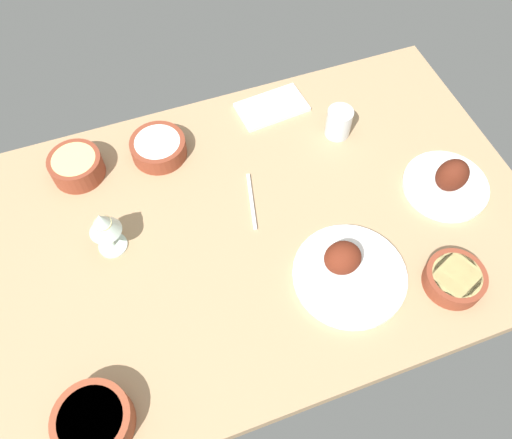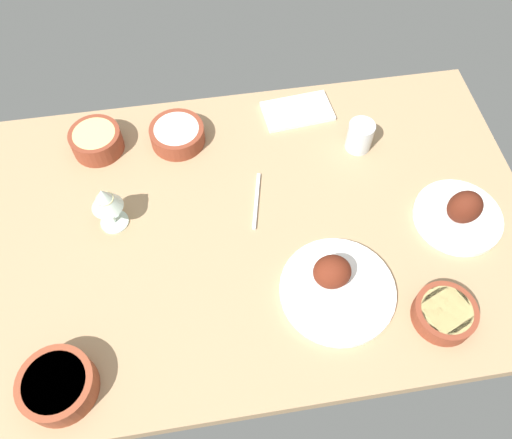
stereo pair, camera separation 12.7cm
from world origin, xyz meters
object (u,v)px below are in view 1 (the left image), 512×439
object	(u,v)px
plate_center_main	(448,181)
folded_napkin	(272,107)
plate_far_side	(347,270)
bowl_pasta	(455,279)
water_tumbler	(339,122)
bowl_soup	(93,421)
fork_loose	(251,201)
bowl_potatoes	(76,166)
wine_glass	(103,225)
bowl_cream	(158,147)

from	to	relation	value
plate_center_main	folded_napkin	xyz separation A→B (cm)	(-32.49, 41.78, -2.40)
plate_far_side	bowl_pasta	distance (cm)	24.54
bowl_pasta	water_tumbler	size ratio (longest dim) A/B	1.63
plate_center_main	bowl_soup	world-z (taller)	plate_center_main
fork_loose	plate_center_main	bearing A→B (deg)	-91.75
bowl_potatoes	plate_center_main	bearing A→B (deg)	-22.78
plate_center_main	plate_far_side	xyz separation A→B (cm)	(-34.87, -13.65, -0.82)
wine_glass	bowl_pasta	bearing A→B (deg)	-27.04
plate_center_main	bowl_pasta	size ratio (longest dim) A/B	1.59
plate_center_main	bowl_soup	xyz separation A→B (cm)	(-96.50, -27.03, 0.27)
plate_far_side	water_tumbler	world-z (taller)	plate_far_side
fork_loose	bowl_cream	bearing A→B (deg)	51.20
water_tumbler	plate_center_main	bearing A→B (deg)	-55.34
bowl_potatoes	fork_loose	size ratio (longest dim) A/B	0.81
fork_loose	plate_far_side	bearing A→B (deg)	-138.91
bowl_soup	water_tumbler	world-z (taller)	water_tumbler
water_tumbler	folded_napkin	size ratio (longest dim) A/B	0.43
bowl_potatoes	folded_napkin	distance (cm)	56.64
bowl_pasta	bowl_cream	world-z (taller)	bowl_cream
bowl_pasta	bowl_soup	size ratio (longest dim) A/B	0.89
bowl_soup	plate_center_main	bearing A→B (deg)	15.65
water_tumbler	bowl_soup	bearing A→B (deg)	-145.28
bowl_pasta	folded_napkin	size ratio (longest dim) A/B	0.71
fork_loose	wine_glass	bearing A→B (deg)	104.23
wine_glass	bowl_potatoes	bearing A→B (deg)	98.82
plate_far_side	bowl_pasta	world-z (taller)	plate_far_side
plate_far_side	wine_glass	xyz separation A→B (cm)	(-50.18, 26.27, 7.75)
wine_glass	folded_napkin	size ratio (longest dim) A/B	0.72
bowl_soup	bowl_pasta	bearing A→B (deg)	1.88
bowl_cream	water_tumbler	distance (cm)	49.52
bowl_pasta	wine_glass	size ratio (longest dim) A/B	0.99
water_tumbler	folded_napkin	distance (cm)	20.64
bowl_potatoes	bowl_pasta	world-z (taller)	bowl_potatoes
bowl_potatoes	plate_far_side	bearing A→B (deg)	-43.35
water_tumbler	fork_loose	distance (cm)	33.57
fork_loose	bowl_soup	bearing A→B (deg)	143.58
bowl_cream	folded_napkin	bearing A→B (deg)	8.57
bowl_pasta	folded_napkin	distance (cm)	68.98
bowl_soup	water_tumbler	size ratio (longest dim) A/B	1.84
bowl_pasta	bowl_cream	distance (cm)	81.63
wine_glass	water_tumbler	size ratio (longest dim) A/B	1.65
bowl_soup	folded_napkin	distance (cm)	94.01
plate_center_main	bowl_pasta	distance (cm)	27.43
bowl_pasta	water_tumbler	xyz separation A→B (cm)	(-5.87, 51.22, 1.74)
wine_glass	fork_loose	size ratio (longest dim) A/B	0.83
bowl_cream	fork_loose	distance (cm)	29.70
bowl_cream	fork_loose	bearing A→B (deg)	-52.12
bowl_soup	water_tumbler	bearing A→B (deg)	34.72
plate_center_main	bowl_cream	world-z (taller)	plate_center_main
plate_center_main	bowl_potatoes	xyz separation A→B (cm)	(-88.89, 37.33, 0.37)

